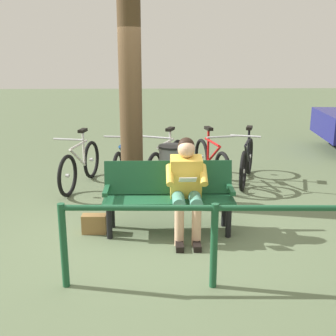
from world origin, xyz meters
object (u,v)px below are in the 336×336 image
tree_trunk (130,79)px  person_reading (186,183)px  bicycle_silver (166,163)px  bicycle_green (247,161)px  bicycle_black (212,162)px  bicycle_red (80,165)px  litter_bin (172,174)px  bicycle_blue (125,162)px  bench (169,192)px  handbag (94,224)px

tree_trunk → person_reading: bearing=121.3°
tree_trunk → bicycle_silver: size_ratio=2.31×
bicycle_green → bicycle_black: same height
bicycle_silver → bicycle_red: size_ratio=0.95×
litter_bin → bicycle_green: size_ratio=0.54×
bicycle_black → bicycle_blue: size_ratio=0.99×
bicycle_green → bicycle_silver: size_ratio=1.03×
bicycle_silver → bicycle_blue: 0.70m
bench → bicycle_silver: bicycle_silver is taller
bicycle_blue → person_reading: bearing=31.3°
person_reading → tree_trunk: bearing=-58.6°
handbag → bicycle_black: 2.67m
handbag → bicycle_red: size_ratio=0.18×
tree_trunk → bicycle_silver: tree_trunk is taller
bicycle_black → bicycle_silver: (0.77, 0.03, 0.00)m
litter_bin → bicycle_blue: 1.27m
tree_trunk → litter_bin: tree_trunk is taller
tree_trunk → bicycle_black: size_ratio=2.20×
bicycle_blue → bicycle_red: bearing=-66.8°
tree_trunk → bicycle_silver: 1.80m
bicycle_black → handbag: bearing=-53.1°
handbag → bicycle_green: size_ratio=0.19×
bicycle_red → person_reading: bearing=51.8°
litter_bin → bicycle_black: size_ratio=0.53×
person_reading → litter_bin: 1.18m
bicycle_black → bicycle_red: 2.20m
bench → bicycle_black: (-0.79, -1.96, -0.15)m
handbag → bench: bearing=-175.1°
bench → bicycle_red: size_ratio=0.97×
bench → litter_bin: bearing=-94.8°
litter_bin → bicycle_blue: bearing=-53.4°
bench → bicycle_red: 2.31m
bicycle_black → bicycle_blue: bearing=-105.0°
tree_trunk → bicycle_green: tree_trunk is taller
tree_trunk → bicycle_green: 2.59m
bicycle_silver → bicycle_red: 1.43m
bicycle_black → tree_trunk: bearing=-66.5°
bicycle_silver → tree_trunk: bearing=-6.5°
handbag → litter_bin: size_ratio=0.34×
person_reading → bicycle_black: person_reading is taller
bench → litter_bin: litter_bin is taller
bench → bicycle_black: bicycle_black is taller
bicycle_blue → bicycle_green: bearing=98.9°
bench → handbag: bearing=5.0°
bench → bicycle_red: bicycle_red is taller
handbag → bicycle_red: bearing=-76.0°
person_reading → bicycle_black: size_ratio=0.73×
person_reading → bicycle_green: bearing=-118.7°
handbag → bicycle_silver: bearing=-115.3°
person_reading → bicycle_blue: bearing=-67.9°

